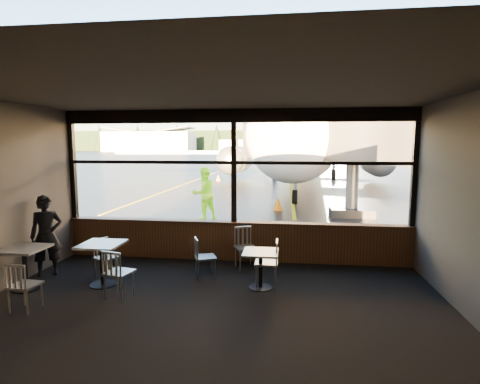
% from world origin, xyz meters
% --- Properties ---
extents(ground_plane, '(520.00, 520.00, 0.00)m').
position_xyz_m(ground_plane, '(0.00, 120.00, 0.00)').
color(ground_plane, black).
rests_on(ground_plane, ground).
extents(carpet_floor, '(8.00, 6.00, 0.01)m').
position_xyz_m(carpet_floor, '(0.00, -3.00, 0.01)').
color(carpet_floor, black).
rests_on(carpet_floor, ground).
extents(ceiling, '(8.00, 6.00, 0.04)m').
position_xyz_m(ceiling, '(0.00, -3.00, 3.50)').
color(ceiling, '#38332D').
rests_on(ceiling, ground).
extents(wall_back, '(8.00, 0.04, 3.50)m').
position_xyz_m(wall_back, '(0.00, -6.00, 1.75)').
color(wall_back, '#474039').
rests_on(wall_back, ground).
extents(window_sill, '(8.00, 0.28, 0.90)m').
position_xyz_m(window_sill, '(0.00, 0.00, 0.45)').
color(window_sill, '#4E2C17').
rests_on(window_sill, ground).
extents(window_header, '(8.00, 0.18, 0.30)m').
position_xyz_m(window_header, '(0.00, 0.00, 3.35)').
color(window_header, black).
rests_on(window_header, ground).
extents(mullion_left, '(0.12, 0.12, 2.60)m').
position_xyz_m(mullion_left, '(-3.95, 0.00, 2.20)').
color(mullion_left, black).
rests_on(mullion_left, ground).
extents(mullion_centre, '(0.12, 0.12, 2.60)m').
position_xyz_m(mullion_centre, '(0.00, 0.00, 2.20)').
color(mullion_centre, black).
rests_on(mullion_centre, ground).
extents(mullion_right, '(0.12, 0.12, 2.60)m').
position_xyz_m(mullion_right, '(3.95, 0.00, 2.20)').
color(mullion_right, black).
rests_on(mullion_right, ground).
extents(window_transom, '(8.00, 0.10, 0.08)m').
position_xyz_m(window_transom, '(0.00, 0.00, 2.30)').
color(window_transom, black).
rests_on(window_transom, ground).
extents(airliner, '(33.69, 39.45, 11.41)m').
position_xyz_m(airliner, '(2.47, 21.51, 5.70)').
color(airliner, white).
rests_on(airliner, ground_plane).
extents(jet_bridge, '(9.55, 11.68, 5.09)m').
position_xyz_m(jet_bridge, '(3.60, 5.50, 2.55)').
color(jet_bridge, '#2A2A2D').
rests_on(jet_bridge, ground_plane).
extents(cafe_table_near, '(0.65, 0.65, 0.72)m').
position_xyz_m(cafe_table_near, '(0.74, -1.69, 0.36)').
color(cafe_table_near, gray).
rests_on(cafe_table_near, carpet_floor).
extents(cafe_table_mid, '(0.76, 0.76, 0.83)m').
position_xyz_m(cafe_table_mid, '(-2.28, -1.93, 0.42)').
color(cafe_table_mid, '#9F9A93').
rests_on(cafe_table_mid, carpet_floor).
extents(cafe_table_left, '(0.73, 0.73, 0.81)m').
position_xyz_m(cafe_table_left, '(-3.60, -2.31, 0.40)').
color(cafe_table_left, '#A39E96').
rests_on(cafe_table_left, carpet_floor).
extents(chair_near_e, '(0.50, 0.50, 0.90)m').
position_xyz_m(chair_near_e, '(0.85, -1.55, 0.45)').
color(chair_near_e, beige).
rests_on(chair_near_e, carpet_floor).
extents(chair_near_w, '(0.60, 0.60, 0.84)m').
position_xyz_m(chair_near_w, '(-0.41, -1.25, 0.42)').
color(chair_near_w, '#ACA79B').
rests_on(chair_near_w, carpet_floor).
extents(chair_near_n, '(0.66, 0.66, 0.91)m').
position_xyz_m(chair_near_n, '(0.33, -0.55, 0.45)').
color(chair_near_n, beige).
rests_on(chair_near_n, carpet_floor).
extents(chair_mid_s, '(0.58, 0.58, 0.90)m').
position_xyz_m(chair_mid_s, '(-1.70, -2.44, 0.45)').
color(chair_mid_s, '#B0AB9F').
rests_on(chair_mid_s, carpet_floor).
extents(chair_mid_w, '(0.60, 0.60, 0.80)m').
position_xyz_m(chair_mid_w, '(-2.43, -1.47, 0.40)').
color(chair_mid_w, '#A9A599').
rests_on(chair_mid_w, carpet_floor).
extents(chair_left_s, '(0.49, 0.49, 0.85)m').
position_xyz_m(chair_left_s, '(-2.98, -3.14, 0.42)').
color(chair_left_s, beige).
rests_on(chair_left_s, carpet_floor).
extents(passenger, '(0.73, 0.66, 1.68)m').
position_xyz_m(passenger, '(-3.70, -1.50, 0.84)').
color(passenger, black).
rests_on(passenger, carpet_floor).
extents(ground_crew, '(1.18, 1.16, 1.92)m').
position_xyz_m(ground_crew, '(-1.79, 4.74, 0.96)').
color(ground_crew, '#BFF219').
rests_on(ground_crew, ground_plane).
extents(cone_nose, '(0.41, 0.41, 0.57)m').
position_xyz_m(cone_nose, '(0.83, 7.14, 0.29)').
color(cone_nose, '#EC4007').
rests_on(cone_nose, ground_plane).
extents(cone_wing, '(0.35, 0.35, 0.49)m').
position_xyz_m(cone_wing, '(-4.11, 20.04, 0.24)').
color(cone_wing, '#FF5F08').
rests_on(cone_wing, ground_plane).
extents(hangar_left, '(45.00, 18.00, 11.00)m').
position_xyz_m(hangar_left, '(-70.00, 180.00, 5.50)').
color(hangar_left, silver).
rests_on(hangar_left, ground_plane).
extents(hangar_mid, '(38.00, 15.00, 10.00)m').
position_xyz_m(hangar_mid, '(0.00, 185.00, 5.00)').
color(hangar_mid, silver).
rests_on(hangar_mid, ground_plane).
extents(hangar_right, '(50.00, 20.00, 12.00)m').
position_xyz_m(hangar_right, '(60.00, 178.00, 6.00)').
color(hangar_right, silver).
rests_on(hangar_right, ground_plane).
extents(fuel_tank_a, '(8.00, 8.00, 6.00)m').
position_xyz_m(fuel_tank_a, '(-30.00, 182.00, 3.00)').
color(fuel_tank_a, silver).
rests_on(fuel_tank_a, ground_plane).
extents(fuel_tank_b, '(8.00, 8.00, 6.00)m').
position_xyz_m(fuel_tank_b, '(-20.00, 182.00, 3.00)').
color(fuel_tank_b, silver).
rests_on(fuel_tank_b, ground_plane).
extents(fuel_tank_c, '(8.00, 8.00, 6.00)m').
position_xyz_m(fuel_tank_c, '(-10.00, 182.00, 3.00)').
color(fuel_tank_c, silver).
rests_on(fuel_tank_c, ground_plane).
extents(treeline, '(360.00, 3.00, 12.00)m').
position_xyz_m(treeline, '(0.00, 210.00, 6.00)').
color(treeline, black).
rests_on(treeline, ground_plane).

